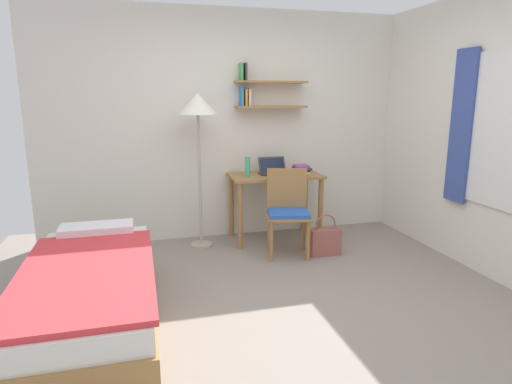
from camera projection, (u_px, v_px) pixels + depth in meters
The scene contains 10 objects.
ground_plane at pixel (288, 310), 3.46m from camera, with size 5.28×5.28×0.00m, color gray.
wall_back at pixel (233, 126), 5.08m from camera, with size 4.40×0.27×2.60m.
bed at pixel (91, 294), 3.18m from camera, with size 0.90×2.01×0.54m.
desk at pixel (275, 187), 5.03m from camera, with size 1.03×0.56×0.77m.
desk_chair at pixel (288, 208), 4.58m from camera, with size 0.52×0.48×0.90m.
standing_lamp at pixel (198, 112), 4.60m from camera, with size 0.41×0.41×1.68m.
laptop at pixel (273, 170), 5.03m from camera, with size 0.32×0.21×0.19m.
water_bottle at pixel (247, 167), 4.83m from camera, with size 0.06×0.06×0.22m, color #42A87F.
book_stack at pixel (301, 169), 5.09m from camera, with size 0.18×0.23×0.09m.
handbag at pixel (325, 241), 4.61m from camera, with size 0.33×0.12×0.44m.
Camera 1 is at (-1.07, -3.00, 1.66)m, focal length 30.76 mm.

